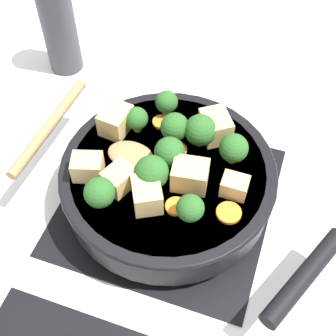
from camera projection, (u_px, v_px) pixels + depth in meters
The scene contains 25 objects.
ground_plane at pixel (168, 201), 0.73m from camera, with size 2.40×2.40×0.00m, color white.
front_burner_grate at pixel (168, 196), 0.72m from camera, with size 0.31×0.31×0.03m.
skillet_pan at pixel (169, 179), 0.68m from camera, with size 0.41×0.33×0.06m.
wooden_spoon at pixel (87, 138), 0.68m from camera, with size 0.18×0.20×0.02m.
tofu_cube_center_large at pixel (215, 126), 0.68m from camera, with size 0.05×0.04×0.04m, color #DBB770.
tofu_cube_near_handle at pixel (235, 186), 0.62m from camera, with size 0.04×0.03×0.03m, color #DBB770.
tofu_cube_east_chunk at pixel (116, 120), 0.69m from camera, with size 0.05×0.04×0.04m, color #DBB770.
tofu_cube_west_chunk at pixel (147, 194), 0.61m from camera, with size 0.05×0.04×0.04m, color #DBB770.
tofu_cube_back_piece at pixel (190, 175), 0.63m from camera, with size 0.05×0.04×0.04m, color #DBB770.
tofu_cube_front_piece at pixel (88, 167), 0.64m from camera, with size 0.04×0.03×0.03m, color #DBB770.
tofu_cube_mid_small at pixel (120, 178), 0.63m from camera, with size 0.04×0.03×0.03m, color #DBB770.
broccoli_floret_near_spoon at pixel (200, 130), 0.66m from camera, with size 0.05×0.05×0.05m.
broccoli_floret_center_top at pixel (100, 193), 0.60m from camera, with size 0.04×0.04×0.05m.
broccoli_floret_east_rim at pixel (175, 127), 0.67m from camera, with size 0.04×0.04×0.05m.
broccoli_floret_west_rim at pixel (234, 148), 0.65m from camera, with size 0.04×0.04×0.05m.
broccoli_floret_north_edge at pixel (137, 119), 0.68m from camera, with size 0.03×0.03×0.04m.
broccoli_floret_south_cluster at pixel (171, 153), 0.64m from camera, with size 0.04×0.04×0.05m.
broccoli_floret_mid_floret at pixel (152, 172), 0.62m from camera, with size 0.05×0.05×0.05m.
broccoli_floret_small_inner at pixel (167, 102), 0.70m from camera, with size 0.03×0.03×0.04m.
broccoli_floret_tall_stem at pixel (190, 208), 0.59m from camera, with size 0.04×0.04×0.04m.
carrot_slice_orange_thin at pixel (176, 206), 0.62m from camera, with size 0.03×0.03×0.01m, color orange.
carrot_slice_near_center at pixel (177, 150), 0.68m from camera, with size 0.03×0.03×0.01m, color orange.
carrot_slice_edge_slice at pixel (162, 122), 0.71m from camera, with size 0.03×0.03×0.01m, color orange.
carrot_slice_under_broccoli at pixel (229, 213), 0.61m from camera, with size 0.03×0.03×0.01m, color orange.
pepper_mill at pixel (58, 23), 0.84m from camera, with size 0.06×0.06×0.22m.
Camera 1 is at (-0.13, 0.38, 0.61)m, focal length 50.00 mm.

